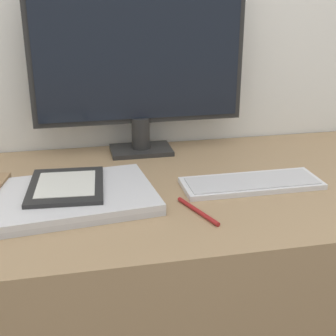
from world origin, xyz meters
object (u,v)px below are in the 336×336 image
(keyboard, at_px, (251,183))
(pen, at_px, (198,211))
(monitor, at_px, (139,60))
(ereader, at_px, (66,186))
(laptop, at_px, (78,196))

(keyboard, bearing_deg, pen, -145.02)
(monitor, xyz_separation_m, ereader, (-0.20, -0.27, -0.22))
(pen, bearing_deg, monitor, 97.74)
(monitor, distance_m, pen, 0.47)
(monitor, distance_m, keyboard, 0.43)
(monitor, bearing_deg, pen, -82.26)
(laptop, xyz_separation_m, pen, (0.23, -0.11, -0.01))
(keyboard, xyz_separation_m, pen, (-0.16, -0.11, -0.00))
(keyboard, xyz_separation_m, ereader, (-0.41, 0.02, 0.02))
(monitor, height_order, keyboard, monitor)
(laptop, relative_size, pen, 2.59)
(keyboard, height_order, pen, keyboard)
(laptop, bearing_deg, ereader, 136.73)
(monitor, relative_size, pen, 4.28)
(ereader, xyz_separation_m, pen, (0.26, -0.13, -0.02))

